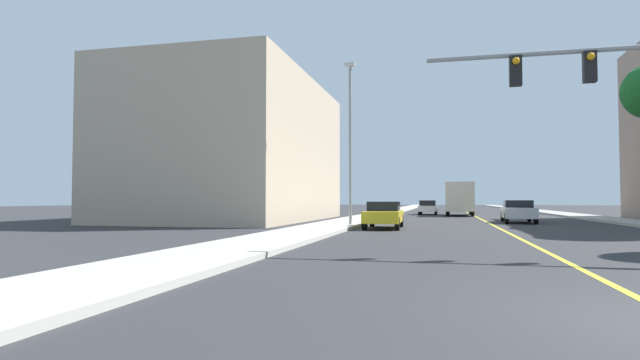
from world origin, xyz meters
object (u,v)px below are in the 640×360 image
at_px(car_white, 428,207).
at_px(car_yellow, 384,215).
at_px(delivery_truck, 460,198).
at_px(car_silver, 518,211).
at_px(street_lamp, 350,135).

bearing_deg(car_white, car_yellow, -92.88).
height_order(car_yellow, delivery_truck, delivery_truck).
distance_m(car_silver, car_white, 17.65).
bearing_deg(car_silver, car_yellow, -130.36).
bearing_deg(car_yellow, delivery_truck, -102.69).
distance_m(car_yellow, delivery_truck, 22.45).
bearing_deg(street_lamp, delivery_truck, 73.23).
distance_m(car_silver, delivery_truck, 14.21).
relative_size(street_lamp, delivery_truck, 1.11).
distance_m(car_white, delivery_truck, 4.09).
xyz_separation_m(car_silver, delivery_truck, (-3.11, 13.84, 0.87)).
relative_size(car_white, delivery_truck, 0.57).
relative_size(street_lamp, car_silver, 1.92).
bearing_deg(street_lamp, car_white, 81.76).
xyz_separation_m(car_white, delivery_truck, (2.89, -2.75, 0.87)).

